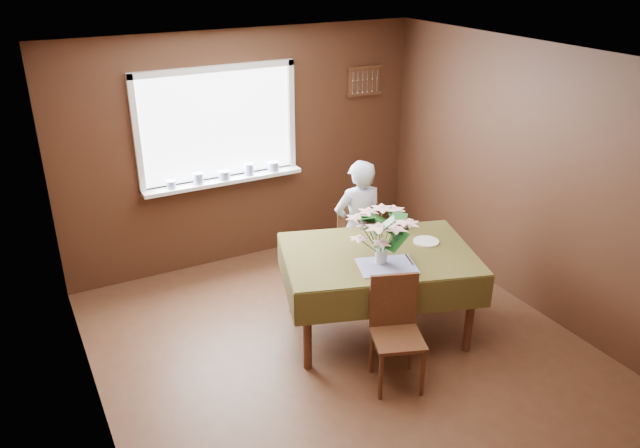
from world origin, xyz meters
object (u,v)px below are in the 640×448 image
chair_far (355,238)px  seated_woman (358,227)px  dining_table (378,262)px  chair_near (396,326)px  flower_bouquet (382,232)px

chair_far → seated_woman: (-0.06, -0.14, 0.18)m
dining_table → chair_far: bearing=89.3°
dining_table → seated_woman: seated_woman is taller
chair_near → chair_far: bearing=90.3°
seated_woman → flower_bouquet: (-0.32, -0.90, 0.39)m
flower_bouquet → chair_far: bearing=69.8°
dining_table → chair_far: size_ratio=2.05×
dining_table → seated_woman: 0.76m
dining_table → chair_far: (0.29, 0.86, -0.19)m
dining_table → seated_woman: bearing=90.0°
chair_near → seated_woman: seated_woman is taller
dining_table → chair_near: (-0.25, -0.65, -0.21)m
chair_far → flower_bouquet: 1.25m
chair_far → chair_near: chair_far is taller
chair_near → flower_bouquet: flower_bouquet is taller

